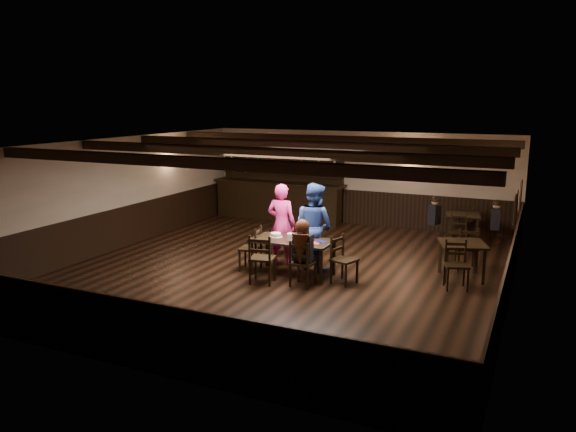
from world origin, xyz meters
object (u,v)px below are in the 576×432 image
at_px(chair_near_right, 301,260).
at_px(cake, 276,235).
at_px(dining_table, 293,243).
at_px(woman_pink, 282,224).
at_px(chair_near_left, 261,255).
at_px(man_blue, 314,226).
at_px(bar_counter, 279,195).

bearing_deg(chair_near_right, cake, 140.63).
bearing_deg(cake, dining_table, -9.10).
distance_m(dining_table, woman_pink, 0.88).
height_order(dining_table, woman_pink, woman_pink).
relative_size(chair_near_left, man_blue, 0.54).
height_order(man_blue, cake, man_blue).
xyz_separation_m(dining_table, man_blue, (0.23, 0.60, 0.25)).
bearing_deg(chair_near_left, dining_table, 69.29).
bearing_deg(bar_counter, chair_near_left, -67.79).
height_order(chair_near_right, man_blue, man_blue).
height_order(dining_table, chair_near_right, chair_near_right).
xyz_separation_m(chair_near_right, bar_counter, (-3.15, 5.64, 0.19)).
bearing_deg(dining_table, chair_near_right, -54.46).
distance_m(chair_near_left, man_blue, 1.56).
distance_m(dining_table, man_blue, 0.69).
height_order(chair_near_right, bar_counter, bar_counter).
distance_m(chair_near_right, cake, 1.18).
xyz_separation_m(chair_near_left, bar_counter, (-2.37, 5.80, 0.14)).
bearing_deg(cake, woman_pink, 103.68).
bearing_deg(dining_table, bar_counter, 118.27).
bearing_deg(chair_near_right, man_blue, 100.99).
bearing_deg(bar_counter, chair_near_right, -60.81).
bearing_deg(chair_near_right, chair_near_left, -168.84).
relative_size(man_blue, bar_counter, 0.45).
xyz_separation_m(man_blue, cake, (-0.65, -0.53, -0.14)).
bearing_deg(chair_near_left, chair_near_right, 11.16).
bearing_deg(man_blue, cake, 57.10).
height_order(dining_table, cake, cake).
relative_size(woman_pink, bar_counter, 0.43).
xyz_separation_m(dining_table, woman_pink, (-0.56, 0.65, 0.22)).
distance_m(dining_table, chair_near_left, 0.88).
relative_size(woman_pink, cake, 6.58).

